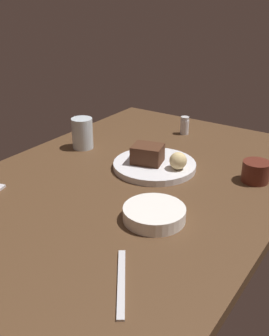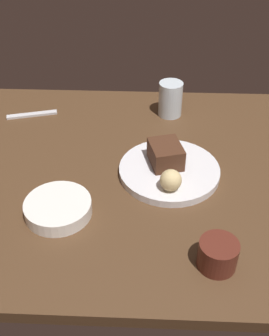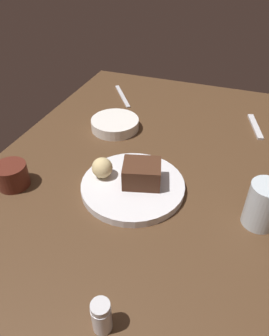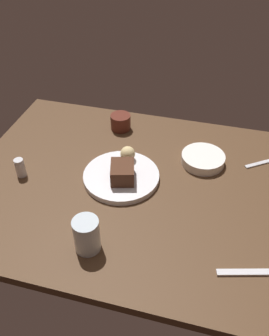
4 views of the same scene
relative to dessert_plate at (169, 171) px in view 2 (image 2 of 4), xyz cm
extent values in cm
cube|color=#4C331E|center=(9.15, -1.39, -2.46)|extent=(120.00, 84.00, 3.00)
cylinder|color=silver|center=(0.00, 0.00, 0.00)|extent=(25.07, 25.07, 1.91)
cube|color=#472819|center=(1.03, -1.90, 3.69)|extent=(9.50, 10.52, 5.47)
sphere|color=#DBC184|center=(0.02, 7.94, 3.51)|extent=(5.11, 5.11, 5.11)
cylinder|color=silver|center=(-0.80, -29.14, 4.25)|extent=(7.10, 7.10, 10.40)
cylinder|color=white|center=(25.00, 15.23, 0.68)|extent=(14.95, 14.95, 3.26)
cylinder|color=#562319|center=(-8.57, 28.18, 2.03)|extent=(7.76, 7.76, 5.97)
cube|color=silver|center=(41.03, -26.48, -0.61)|extent=(14.94, 5.69, 0.70)
camera|label=1|loc=(94.87, 56.87, 50.06)|focal=42.72mm
camera|label=2|loc=(5.23, 81.29, 64.32)|focal=44.35mm
camera|label=3|loc=(-53.05, -19.81, 49.94)|focal=33.18mm
camera|label=4|loc=(27.22, -85.28, 80.01)|focal=38.90mm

